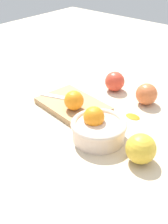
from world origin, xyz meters
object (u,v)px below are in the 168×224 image
(cutting_board, at_px, (73,105))
(apple_front_right, at_px, (115,81))
(apple_front_left, at_px, (147,94))
(orange_on_board, at_px, (74,100))
(bowl, at_px, (98,128))
(knife, at_px, (66,98))
(apple_back_left, at_px, (141,149))

(cutting_board, distance_m, apple_front_right, 0.21)
(apple_front_left, relative_size, apple_front_right, 1.02)
(orange_on_board, xyz_separation_m, apple_front_right, (0.00, -0.23, -0.02))
(bowl, distance_m, apple_front_right, 0.33)
(cutting_board, height_order, apple_front_left, apple_front_left)
(bowl, distance_m, orange_on_board, 0.16)
(apple_front_right, bearing_deg, orange_on_board, 90.34)
(knife, bearing_deg, cutting_board, 169.61)
(orange_on_board, distance_m, apple_front_left, 0.27)
(orange_on_board, height_order, apple_front_right, orange_on_board)
(bowl, relative_size, apple_back_left, 2.00)
(orange_on_board, xyz_separation_m, apple_back_left, (-0.29, 0.06, -0.01))
(bowl, xyz_separation_m, knife, (0.22, -0.09, -0.01))
(bowl, distance_m, apple_front_left, 0.28)
(apple_front_left, bearing_deg, orange_on_board, 56.65)
(orange_on_board, distance_m, apple_front_right, 0.24)
(orange_on_board, distance_m, apple_back_left, 0.30)
(knife, bearing_deg, orange_on_board, 153.41)
(cutting_board, distance_m, apple_back_left, 0.34)
(apple_front_right, bearing_deg, knife, 71.12)
(bowl, bearing_deg, apple_front_left, -89.91)
(apple_front_right, bearing_deg, apple_front_left, 175.01)
(apple_back_left, bearing_deg, orange_on_board, -11.68)
(apple_back_left, bearing_deg, cutting_board, -15.23)
(apple_back_left, bearing_deg, knife, -14.74)
(bowl, xyz_separation_m, apple_back_left, (-0.15, 0.01, 0.00))
(apple_front_left, height_order, apple_back_left, apple_back_left)
(bowl, relative_size, knife, 1.09)
(cutting_board, height_order, knife, knife)
(apple_front_left, relative_size, apple_back_left, 0.93)
(cutting_board, relative_size, apple_back_left, 2.91)
(cutting_board, bearing_deg, knife, -10.39)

